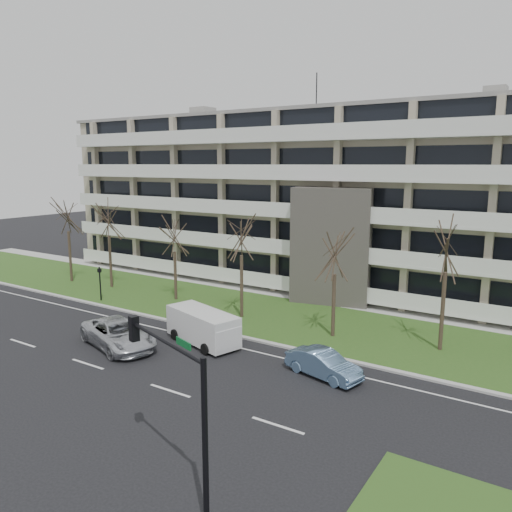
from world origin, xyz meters
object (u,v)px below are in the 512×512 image
Objects in this scene: white_van at (203,324)px; blue_sedan at (323,364)px; pedestrian_signal at (100,279)px; traffic_signal at (177,397)px; silver_pickup at (118,334)px.

blue_sedan is at bearing 13.58° from white_van.
pedestrian_signal is (-12.89, 3.10, 0.55)m from white_van.
blue_sedan is at bearing -28.04° from pedestrian_signal.
pedestrian_signal is at bearing 164.13° from traffic_signal.
blue_sedan is 0.73× the size of traffic_signal.
white_van is 14.67m from traffic_signal.
traffic_signal is at bearing -53.39° from pedestrian_signal.
pedestrian_signal is at bearing -176.86° from white_van.
silver_pickup is 1.42× the size of blue_sedan.
white_van is at bearing -32.02° from pedestrian_signal.
pedestrian_signal is at bearing 72.40° from silver_pickup.
traffic_signal is at bearing -107.47° from silver_pickup.
white_van is 13.27m from pedestrian_signal.
traffic_signal is (0.25, -11.32, 2.97)m from blue_sedan.
silver_pickup is 1.06× the size of white_van.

